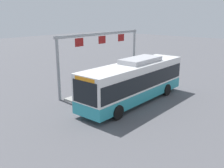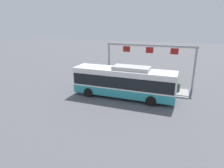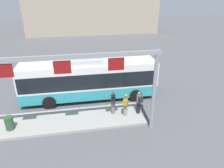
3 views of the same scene
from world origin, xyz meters
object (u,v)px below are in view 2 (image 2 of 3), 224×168
at_px(person_boarding, 115,78).
at_px(person_waiting_mid, 120,79).
at_px(bus_main, 124,81).
at_px(trash_bin, 178,87).
at_px(person_waiting_near, 107,77).

height_order(person_boarding, person_waiting_mid, same).
distance_m(bus_main, trash_bin, 6.61).
height_order(person_waiting_mid, trash_bin, person_waiting_mid).
bearing_deg(person_waiting_near, person_boarding, 90.02).
bearing_deg(person_boarding, bus_main, 52.40).
xyz_separation_m(person_boarding, trash_bin, (-7.52, -0.16, -0.44)).
relative_size(person_boarding, person_waiting_mid, 1.00).
bearing_deg(person_waiting_near, bus_main, 33.51).
distance_m(person_waiting_near, trash_bin, 8.56).
bearing_deg(person_waiting_near, trash_bin, 82.11).
bearing_deg(bus_main, trash_bin, -145.21).
relative_size(bus_main, person_waiting_mid, 6.46).
height_order(bus_main, person_waiting_mid, bus_main).
xyz_separation_m(bus_main, trash_bin, (-5.37, -3.65, -1.20)).
relative_size(person_boarding, person_waiting_near, 1.00).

